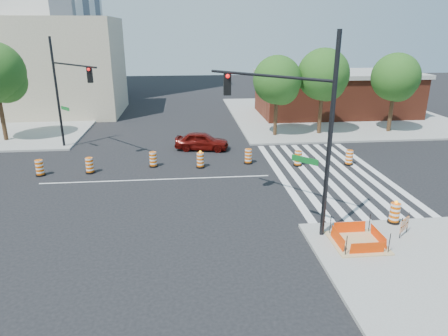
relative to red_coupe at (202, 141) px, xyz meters
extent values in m
plane|color=black|center=(-3.12, -6.24, -0.70)|extent=(120.00, 120.00, 0.00)
cube|color=gray|center=(14.88, 11.76, -0.62)|extent=(22.00, 22.00, 0.15)
cube|color=silver|center=(4.68, -6.24, -0.69)|extent=(0.45, 13.50, 0.01)
cube|color=silver|center=(5.58, -6.24, -0.69)|extent=(0.45, 13.50, 0.01)
cube|color=silver|center=(6.48, -6.24, -0.69)|extent=(0.45, 13.50, 0.01)
cube|color=silver|center=(7.38, -6.24, -0.69)|extent=(0.45, 13.50, 0.01)
cube|color=silver|center=(8.28, -6.24, -0.69)|extent=(0.45, 13.50, 0.01)
cube|color=silver|center=(9.18, -6.24, -0.69)|extent=(0.45, 13.50, 0.01)
cube|color=silver|center=(10.08, -6.24, -0.69)|extent=(0.45, 13.50, 0.01)
cube|color=silver|center=(10.98, -6.24, -0.69)|extent=(0.45, 13.50, 0.01)
cube|color=silver|center=(-3.12, -6.24, -0.69)|extent=(14.00, 0.12, 0.01)
cube|color=tan|center=(5.88, -15.24, -0.52)|extent=(2.20, 2.20, 0.05)
cube|color=#F03A04|center=(5.88, -16.14, -0.27)|extent=(1.44, 0.02, 0.55)
cube|color=#F03A04|center=(5.88, -14.34, -0.27)|extent=(1.44, 0.02, 0.55)
cube|color=#F03A04|center=(4.98, -15.24, -0.27)|extent=(0.02, 1.44, 0.55)
cube|color=#F03A04|center=(6.78, -15.24, -0.27)|extent=(0.02, 1.44, 0.55)
cylinder|color=black|center=(4.98, -16.14, -0.10)|extent=(0.04, 0.04, 0.90)
cylinder|color=black|center=(6.78, -16.14, -0.10)|extent=(0.04, 0.04, 0.90)
cylinder|color=black|center=(4.98, -14.34, -0.10)|extent=(0.04, 0.04, 0.90)
cylinder|color=black|center=(6.78, -14.34, -0.10)|extent=(0.04, 0.04, 0.90)
cube|color=maroon|center=(14.88, 11.76, 1.40)|extent=(16.00, 8.00, 4.20)
cube|color=gray|center=(14.88, 11.76, 3.70)|extent=(16.50, 8.50, 0.40)
cube|color=tan|center=(-15.12, 15.76, 4.30)|extent=(14.00, 10.00, 10.00)
imported|color=#550A07|center=(0.00, 0.00, 0.00)|extent=(4.32, 2.42, 1.39)
cylinder|color=black|center=(4.62, -14.30, 3.77)|extent=(0.19, 0.19, 8.64)
cylinder|color=black|center=(2.39, -11.96, 6.15)|extent=(4.57, 4.78, 0.13)
cube|color=black|center=(0.82, -10.32, 5.61)|extent=(0.35, 0.30, 1.08)
sphere|color=#FF0C0C|center=(0.82, -10.50, 5.99)|extent=(0.19, 0.19, 0.19)
cube|color=#0C591E|center=(3.88, -13.52, 2.69)|extent=(0.93, 0.97, 0.27)
cylinder|color=black|center=(-10.76, 1.72, 3.54)|extent=(0.18, 0.18, 8.18)
cylinder|color=black|center=(-8.76, -0.59, 5.79)|extent=(4.11, 4.71, 0.12)
cube|color=black|center=(-7.35, -2.22, 5.28)|extent=(0.33, 0.29, 1.02)
sphere|color=#FF0C0C|center=(-7.35, -2.40, 5.64)|extent=(0.18, 0.18, 0.18)
cube|color=#0C591E|center=(-10.09, 0.95, 2.52)|extent=(0.83, 0.95, 0.26)
cylinder|color=black|center=(8.37, -13.56, -0.50)|extent=(0.57, 0.57, 0.10)
cylinder|color=#E65804|center=(8.37, -13.56, -0.02)|extent=(0.46, 0.46, 0.91)
sphere|color=#FF990C|center=(8.37, -13.56, 0.51)|extent=(0.15, 0.15, 0.15)
cube|color=#E65804|center=(8.18, -14.77, 0.14)|extent=(0.67, 0.56, 0.27)
cube|color=#E65804|center=(8.18, -14.77, -0.17)|extent=(0.67, 0.56, 0.22)
cylinder|color=black|center=(7.89, -15.01, -0.05)|extent=(0.04, 0.04, 0.98)
cylinder|color=black|center=(8.47, -14.54, -0.05)|extent=(0.04, 0.04, 0.98)
cylinder|color=#382314|center=(-16.01, 4.03, 1.81)|extent=(0.34, 0.34, 5.02)
sphere|color=#194614|center=(-15.48, 4.35, 4.16)|extent=(3.45, 3.45, 3.45)
cylinder|color=#382314|center=(6.48, 3.41, 1.45)|extent=(0.31, 0.31, 4.30)
sphere|color=#194614|center=(6.48, 3.41, 4.14)|extent=(4.03, 4.03, 4.03)
sphere|color=#194614|center=(6.97, 3.70, 3.47)|extent=(2.95, 2.95, 2.95)
sphere|color=#194614|center=(6.09, 3.22, 3.74)|extent=(2.69, 2.69, 2.69)
cylinder|color=#382314|center=(10.48, 3.65, 1.63)|extent=(0.32, 0.32, 4.64)
sphere|color=#194614|center=(10.48, 3.65, 4.53)|extent=(4.35, 4.35, 4.35)
sphere|color=#194614|center=(10.98, 3.95, 3.80)|extent=(3.19, 3.19, 3.19)
sphere|color=#194614|center=(10.08, 3.45, 4.09)|extent=(2.90, 2.90, 2.90)
cylinder|color=#382314|center=(16.95, 3.74, 1.49)|extent=(0.35, 0.35, 4.37)
sphere|color=#194614|center=(16.95, 3.74, 4.22)|extent=(4.10, 4.10, 4.10)
sphere|color=#194614|center=(17.49, 4.06, 3.54)|extent=(3.00, 3.00, 3.00)
sphere|color=#194614|center=(16.52, 3.52, 3.81)|extent=(2.73, 2.73, 2.73)
cylinder|color=black|center=(-10.48, -4.76, -0.65)|extent=(0.60, 0.60, 0.10)
cylinder|color=#E65804|center=(-10.48, -4.76, -0.15)|extent=(0.48, 0.48, 0.95)
cylinder|color=black|center=(-7.45, -4.59, -0.65)|extent=(0.60, 0.60, 0.10)
cylinder|color=#E65804|center=(-7.45, -4.59, -0.15)|extent=(0.48, 0.48, 0.95)
cylinder|color=black|center=(-3.47, -3.71, -0.65)|extent=(0.60, 0.60, 0.10)
cylinder|color=#E65804|center=(-3.47, -3.71, -0.15)|extent=(0.48, 0.48, 0.95)
cylinder|color=black|center=(-0.31, -4.21, -0.65)|extent=(0.60, 0.60, 0.10)
cylinder|color=#E65804|center=(-0.31, -4.21, -0.15)|extent=(0.48, 0.48, 0.95)
sphere|color=#FF990C|center=(-0.31, -4.21, 0.40)|extent=(0.16, 0.16, 0.16)
cylinder|color=black|center=(3.02, -3.68, -0.65)|extent=(0.60, 0.60, 0.10)
cylinder|color=#E65804|center=(3.02, -3.68, -0.15)|extent=(0.48, 0.48, 0.95)
cylinder|color=black|center=(6.30, -4.50, -0.65)|extent=(0.60, 0.60, 0.10)
cylinder|color=#E65804|center=(6.30, -4.50, -0.15)|extent=(0.48, 0.48, 0.95)
cylinder|color=black|center=(9.83, -4.65, -0.65)|extent=(0.60, 0.60, 0.10)
cylinder|color=#E65804|center=(9.83, -4.65, -0.15)|extent=(0.48, 0.48, 0.95)
camera|label=1|loc=(-1.29, -29.59, 8.05)|focal=32.00mm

